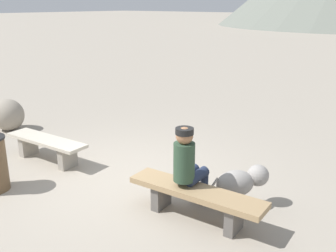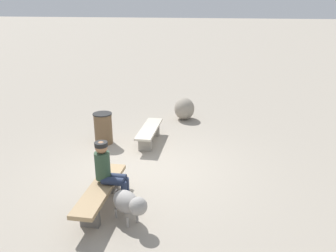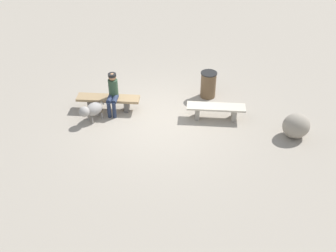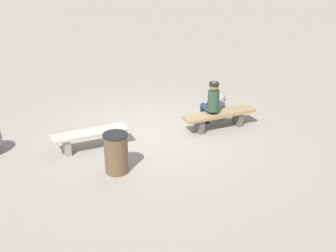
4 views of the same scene
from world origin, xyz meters
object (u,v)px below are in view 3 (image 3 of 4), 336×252
bench_right (108,100)px  seated_person (113,91)px  bench_left (216,110)px  dog (92,110)px  boulder (296,126)px  trash_bin (208,85)px

bench_right → seated_person: seated_person is taller
bench_left → dog: 3.60m
bench_left → bench_right: size_ratio=0.90×
bench_left → boulder: (-2.22, 0.53, 0.05)m
seated_person → bench_right: bearing=-27.7°
trash_bin → boulder: trash_bin is taller
trash_bin → boulder: 3.07m
boulder → seated_person: bearing=-4.3°
bench_right → trash_bin: (-2.89, -1.24, 0.10)m
seated_person → dog: bearing=46.0°
bench_left → seated_person: bearing=-2.1°
seated_person → trash_bin: (-2.70, -1.33, -0.29)m
bench_left → boulder: bearing=162.0°
bench_right → boulder: (-5.44, 0.48, 0.03)m
bench_left → trash_bin: size_ratio=2.03×
bench_right → boulder: bearing=170.3°
bench_left → seated_person: seated_person is taller
dog → trash_bin: trash_bin is taller
trash_bin → boulder: (-2.54, 1.72, -0.07)m
bench_right → trash_bin: 3.15m
seated_person → boulder: size_ratio=1.67×
bench_left → trash_bin: 1.24m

